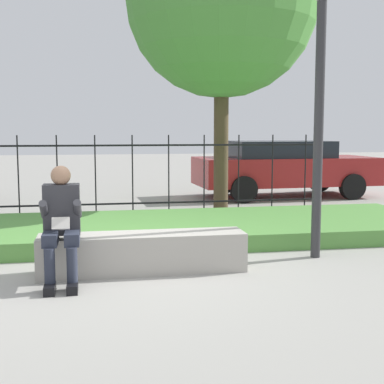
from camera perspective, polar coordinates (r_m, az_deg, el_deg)
ground_plane at (r=6.22m, az=-6.90°, el=-8.52°), size 60.00×60.00×0.00m
stone_bench at (r=6.18m, az=-5.26°, el=-6.70°), size 2.35×0.50×0.45m
person_seated_reader at (r=5.80m, az=-13.75°, el=-2.92°), size 0.42×0.73×1.25m
grass_berm at (r=8.11m, az=-7.79°, el=-4.10°), size 9.85×2.54×0.23m
iron_fence at (r=9.60m, az=-8.31°, el=1.69°), size 7.85×0.03×1.53m
car_parked_right at (r=13.17m, az=9.76°, el=2.67°), size 4.37×2.04×1.36m
street_lamp at (r=6.91m, az=13.47°, el=10.91°), size 0.28×0.28×3.45m
tree_behind_fence at (r=10.55m, az=3.21°, el=19.64°), size 3.58×3.58×5.80m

